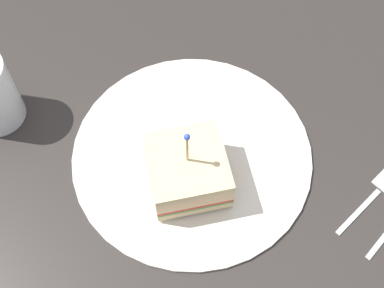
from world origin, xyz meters
The scene contains 4 objects.
ground_plane centered at (0.00, 0.00, -1.00)cm, with size 102.36×102.36×2.00cm, color #2D2826.
plate centered at (0.00, 0.00, 0.45)cm, with size 29.63×29.63×0.89cm, color silver.
sandwich_half_center centered at (-0.49, 3.82, 3.50)cm, with size 11.32×11.40×10.52cm.
fork centered at (-22.87, 1.67, 0.18)cm, with size 8.92×10.77×0.35cm.
Camera 1 is at (-4.21, 30.81, 58.01)cm, focal length 49.60 mm.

